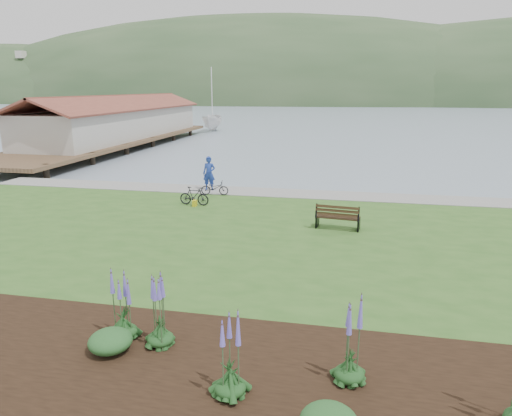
{
  "coord_description": "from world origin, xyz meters",
  "views": [
    {
      "loc": [
        4.15,
        -17.88,
        6.14
      ],
      "look_at": [
        0.5,
        0.08,
        1.3
      ],
      "focal_mm": 32.0,
      "sensor_mm": 36.0,
      "label": 1
    }
  ],
  "objects": [
    {
      "name": "ground",
      "position": [
        0.0,
        0.0,
        0.0
      ],
      "size": [
        600.0,
        600.0,
        0.0
      ],
      "primitive_type": "plane",
      "color": "gray",
      "rests_on": "ground"
    },
    {
      "name": "lawn",
      "position": [
        0.0,
        -2.0,
        0.2
      ],
      "size": [
        34.0,
        20.0,
        0.4
      ],
      "primitive_type": "cube",
      "color": "#2F581F",
      "rests_on": "ground"
    },
    {
      "name": "shoreline_path",
      "position": [
        0.0,
        6.9,
        0.42
      ],
      "size": [
        34.0,
        2.2,
        0.03
      ],
      "primitive_type": "cube",
      "color": "gray",
      "rests_on": "lawn"
    },
    {
      "name": "garden_bed",
      "position": [
        3.0,
        -9.8,
        0.42
      ],
      "size": [
        24.0,
        4.4,
        0.04
      ],
      "primitive_type": "cube",
      "color": "black",
      "rests_on": "lawn"
    },
    {
      "name": "far_hillside",
      "position": [
        20.0,
        170.0,
        0.0
      ],
      "size": [
        580.0,
        80.0,
        38.0
      ],
      "primitive_type": null,
      "color": "#304B2A",
      "rests_on": "ground"
    },
    {
      "name": "pier_pavilion",
      "position": [
        -20.0,
        27.52,
        2.64
      ],
      "size": [
        8.0,
        36.0,
        5.4
      ],
      "color": "#4C3826",
      "rests_on": "ground"
    },
    {
      "name": "park_bench",
      "position": [
        3.85,
        0.67,
        0.95
      ],
      "size": [
        1.86,
        0.94,
        1.11
      ],
      "rotation": [
        0.0,
        0.0,
        -0.12
      ],
      "color": "black",
      "rests_on": "lawn"
    },
    {
      "name": "person",
      "position": [
        -3.64,
        6.87,
        1.55
      ],
      "size": [
        0.86,
        0.62,
        2.3
      ],
      "primitive_type": "imported",
      "rotation": [
        0.0,
        0.0,
        0.05
      ],
      "color": "navy",
      "rests_on": "lawn"
    },
    {
      "name": "bicycle_a",
      "position": [
        -2.98,
        5.75,
        0.8
      ],
      "size": [
        0.69,
        1.57,
        0.8
      ],
      "primitive_type": "imported",
      "rotation": [
        0.0,
        0.0,
        1.68
      ],
      "color": "black",
      "rests_on": "lawn"
    },
    {
      "name": "bicycle_b",
      "position": [
        -3.36,
        3.38,
        0.87
      ],
      "size": [
        0.56,
        1.58,
        0.93
      ],
      "primitive_type": "imported",
      "rotation": [
        0.0,
        0.0,
        1.5
      ],
      "color": "black",
      "rests_on": "lawn"
    },
    {
      "name": "sailboat",
      "position": [
        -15.4,
        46.59,
        0.0
      ],
      "size": [
        11.79,
        11.96,
        28.54
      ],
      "primitive_type": "imported",
      "rotation": [
        0.0,
        0.0,
        0.09
      ],
      "color": "silver",
      "rests_on": "ground"
    },
    {
      "name": "pannier",
      "position": [
        -3.26,
        3.16,
        0.55
      ],
      "size": [
        0.19,
        0.29,
        0.31
      ],
      "primitive_type": "cube",
      "rotation": [
        0.0,
        0.0,
        0.01
      ],
      "color": "gold",
      "rests_on": "lawn"
    },
    {
      "name": "echium_0",
      "position": [
        2.16,
        -10.58,
        1.14
      ],
      "size": [
        0.62,
        0.62,
        1.89
      ],
      "color": "#153C17",
      "rests_on": "garden_bed"
    },
    {
      "name": "echium_1",
      "position": [
        4.39,
        -9.69,
        1.22
      ],
      "size": [
        0.62,
        0.62,
        2.08
      ],
      "color": "#153C17",
      "rests_on": "garden_bed"
    },
    {
      "name": "echium_4",
      "position": [
        0.16,
        -9.2,
        1.33
      ],
      "size": [
        0.62,
        0.62,
        2.08
      ],
      "color": "#153C17",
      "rests_on": "garden_bed"
    },
    {
      "name": "echium_5",
      "position": [
        -0.81,
        -9.06,
        1.17
      ],
      "size": [
        0.62,
        0.62,
        1.84
      ],
      "color": "#153C17",
      "rests_on": "garden_bed"
    },
    {
      "name": "shrub_0",
      "position": [
        -0.84,
        -9.65,
        0.68
      ],
      "size": [
        0.97,
        0.97,
        0.49
      ],
      "primitive_type": "ellipsoid",
      "color": "#1E4C21",
      "rests_on": "garden_bed"
    }
  ]
}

